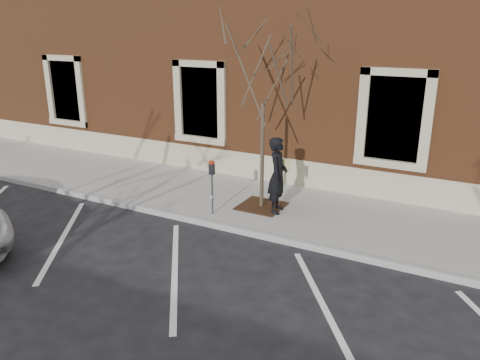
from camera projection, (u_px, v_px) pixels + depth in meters
The scene contains 9 objects.
ground at pixel (228, 230), 11.33m from camera, with size 120.00×120.00×0.00m, color #28282B.
sidewalk_near at pixel (260, 204), 12.77m from camera, with size 40.00×3.50×0.15m, color #A09B96.
curb_near at pixel (227, 228), 11.27m from camera, with size 40.00×0.12×0.15m, color #9E9E99.
parking_stripes at pixel (175, 269), 9.49m from camera, with size 28.00×4.40×0.01m, color silver, non-canonical shape.
building_civic at pixel (335, 47), 16.57m from camera, with size 40.00×8.62×8.00m.
man at pixel (278, 175), 11.76m from camera, with size 0.71×0.47×1.95m, color black.
parking_meter at pixel (212, 178), 11.60m from camera, with size 0.13×0.10×1.40m.
tree_grate at pixel (261, 206), 12.39m from camera, with size 1.13×1.13×0.03m, color #3B2012.
sapling at pixel (263, 72), 11.31m from camera, with size 2.99×2.99×4.98m.
Camera 1 is at (5.17, -9.02, 4.68)m, focal length 35.00 mm.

